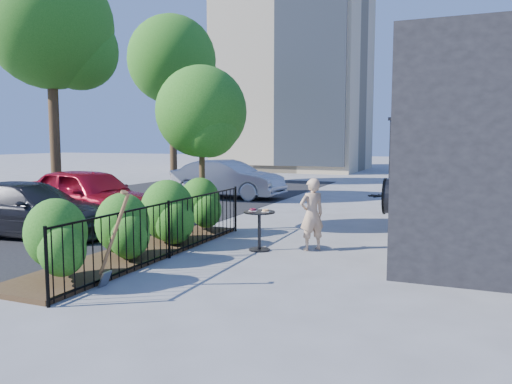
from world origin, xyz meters
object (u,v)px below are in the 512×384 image
at_px(patio_tree, 203,117).
at_px(cafe_table, 259,223).
at_px(car_red, 89,196).
at_px(street_tree_near, 51,34).
at_px(woman, 312,214).
at_px(street_tree_far, 173,65).
at_px(car_silver, 227,179).
at_px(shovel, 112,244).
at_px(car_darkgrey, 29,209).

xyz_separation_m(patio_tree, cafe_table, (2.06, -1.50, -2.21)).
height_order(patio_tree, car_red, patio_tree).
bearing_deg(street_tree_near, woman, -21.72).
relative_size(street_tree_near, street_tree_far, 1.00).
xyz_separation_m(car_red, car_silver, (0.76, 6.88, -0.03)).
bearing_deg(car_red, cafe_table, -93.08).
relative_size(shovel, car_red, 0.35).
bearing_deg(car_darkgrey, car_red, -13.62).
height_order(patio_tree, car_silver, patio_tree).
xyz_separation_m(street_tree_near, shovel, (8.68, -7.92, -5.25)).
bearing_deg(woman, car_red, -50.97).
height_order(street_tree_near, street_tree_far, same).
relative_size(patio_tree, car_darkgrey, 0.92).
height_order(street_tree_near, cafe_table, street_tree_near).
distance_m(cafe_table, shovel, 3.40).
height_order(street_tree_near, car_darkgrey, street_tree_near).
distance_m(patio_tree, shovel, 5.25).
distance_m(street_tree_far, car_red, 13.34).
relative_size(patio_tree, street_tree_near, 0.48).
relative_size(woman, car_red, 0.33).
distance_m(cafe_table, car_darkgrey, 5.57).
bearing_deg(car_red, street_tree_near, 61.64).
height_order(cafe_table, car_darkgrey, car_darkgrey).
relative_size(woman, shovel, 0.96).
distance_m(patio_tree, street_tree_near, 8.92).
distance_m(cafe_table, woman, 1.07).
height_order(street_tree_near, woman, street_tree_near).
bearing_deg(car_darkgrey, car_silver, -13.46).
distance_m(patio_tree, street_tree_far, 13.95).
bearing_deg(street_tree_near, patio_tree, -22.57).
bearing_deg(car_red, street_tree_far, 30.89).
height_order(patio_tree, street_tree_far, street_tree_far).
relative_size(cafe_table, car_silver, 0.19).
height_order(street_tree_far, car_red, street_tree_far).
bearing_deg(car_silver, patio_tree, -155.90).
bearing_deg(street_tree_near, shovel, -42.38).
xyz_separation_m(woman, car_darkgrey, (-6.51, -1.00, -0.11)).
bearing_deg(woman, car_silver, -97.95).
xyz_separation_m(woman, car_red, (-6.30, 0.79, 0.02)).
bearing_deg(cafe_table, car_darkgrey, -174.08).
xyz_separation_m(street_tree_far, car_darkgrey, (4.22, -13.27, -5.29)).
distance_m(street_tree_near, car_darkgrey, 8.58).
distance_m(shovel, car_red, 6.15).
bearing_deg(car_darkgrey, street_tree_far, 10.48).
distance_m(patio_tree, car_darkgrey, 4.58).
relative_size(street_tree_far, car_silver, 1.88).
height_order(woman, car_darkgrey, woman).
bearing_deg(shovel, street_tree_near, 137.62).
bearing_deg(car_red, shovel, -126.40).
bearing_deg(patio_tree, shovel, -78.30).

